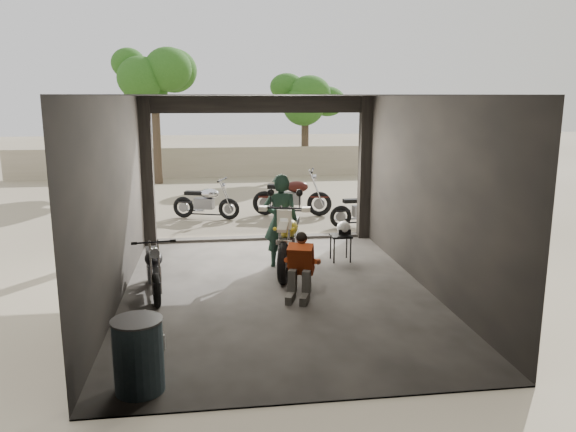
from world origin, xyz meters
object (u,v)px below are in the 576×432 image
object	(u,v)px
outside_bike_c	(365,206)
main_bike	(289,236)
mechanic	(300,268)
helmet	(344,228)
rider	(281,221)
stool	(341,238)
sign_post	(384,167)
left_bike	(154,265)
oil_drum	(139,357)
outside_bike_b	(292,193)
outside_bike_a	(206,199)

from	to	relation	value
outside_bike_c	main_bike	bearing A→B (deg)	139.72
mechanic	helmet	world-z (taller)	mechanic
rider	mechanic	world-z (taller)	rider
rider	stool	world-z (taller)	rider
helmet	sign_post	xyz separation A→B (m)	(1.32, 1.75, 0.97)
left_bike	stool	size ratio (longest dim) A/B	2.77
main_bike	oil_drum	bearing A→B (deg)	-103.43
sign_post	oil_drum	bearing A→B (deg)	-118.34
outside_bike_b	oil_drum	bearing A→B (deg)	174.11
outside_bike_c	sign_post	world-z (taller)	sign_post
stool	sign_post	distance (m)	2.55
main_bike	outside_bike_a	xyz separation A→B (m)	(-1.56, 4.84, -0.14)
left_bike	helmet	size ratio (longest dim) A/B	5.24
stool	sign_post	bearing A→B (deg)	52.36
outside_bike_c	outside_bike_b	bearing A→B (deg)	40.84
rider	oil_drum	distance (m)	4.89
outside_bike_c	rider	bearing A→B (deg)	136.16
outside_bike_a	sign_post	size ratio (longest dim) A/B	0.66
outside_bike_a	oil_drum	size ratio (longest dim) A/B	1.91
stool	outside_bike_b	bearing A→B (deg)	94.15
stool	outside_bike_a	bearing A→B (deg)	121.12
oil_drum	stool	bearing A→B (deg)	54.25
stool	sign_post	world-z (taller)	sign_post
main_bike	mechanic	xyz separation A→B (m)	(-0.04, -1.53, -0.16)
left_bike	mechanic	size ratio (longest dim) A/B	1.45
mechanic	stool	bearing A→B (deg)	79.78
rider	helmet	distance (m)	1.31
main_bike	outside_bike_b	world-z (taller)	main_bike
outside_bike_c	oil_drum	distance (m)	8.79
outside_bike_b	mechanic	world-z (taller)	outside_bike_b
outside_bike_a	sign_post	xyz separation A→B (m)	(4.03, -2.58, 1.10)
outside_bike_b	left_bike	bearing A→B (deg)	164.42
outside_bike_a	outside_bike_b	world-z (taller)	outside_bike_b
outside_bike_c	sign_post	xyz separation A→B (m)	(0.10, -1.12, 1.11)
rider	mechanic	size ratio (longest dim) A/B	1.72
sign_post	stool	bearing A→B (deg)	-119.69
rider	oil_drum	world-z (taller)	rider
rider	stool	bearing A→B (deg)	-159.33
oil_drum	sign_post	bearing A→B (deg)	53.71
left_bike	rider	bearing A→B (deg)	19.89
outside_bike_b	helmet	bearing A→B (deg)	-162.62
main_bike	outside_bike_c	bearing A→B (deg)	69.79
main_bike	outside_bike_a	distance (m)	5.09
oil_drum	left_bike	bearing A→B (deg)	92.49
outside_bike_a	outside_bike_b	distance (m)	2.32
outside_bike_c	left_bike	bearing A→B (deg)	127.32
outside_bike_b	helmet	size ratio (longest dim) A/B	6.53
outside_bike_b	mechanic	bearing A→B (deg)	-174.75
outside_bike_a	outside_bike_c	world-z (taller)	outside_bike_a
outside_bike_b	helmet	distance (m)	4.43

